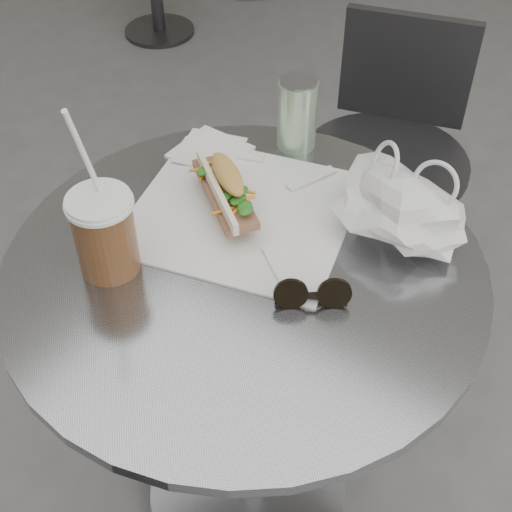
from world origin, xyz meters
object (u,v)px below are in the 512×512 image
Objects in this scene: chair_far at (381,195)px; sunglasses at (312,295)px; banh_mi at (226,190)px; iced_coffee at (105,232)px; cafe_table at (246,369)px; drink_can at (297,114)px.

chair_far is 0.87m from sunglasses.
chair_far is 7.41× the size of sunglasses.
sunglasses is at bearing 89.59° from chair_far.
banh_mi is 0.22m from iced_coffee.
cafe_table is at bearing 79.96° from chair_far.
cafe_table is at bearing -5.87° from banh_mi.
iced_coffee reaches higher than banh_mi.
cafe_table is 0.40m from iced_coffee.
sunglasses is at bearing -53.18° from drink_can.
iced_coffee is (-0.16, -0.13, 0.35)m from cafe_table.
drink_can is at bearing 82.69° from iced_coffee.
iced_coffee is 0.44m from drink_can.
banh_mi is at bearing 139.13° from cafe_table.
banh_mi is 2.36× the size of sunglasses.
drink_can reaches higher than banh_mi.
sunglasses is (0.23, -0.73, 0.41)m from chair_far.
chair_far reaches higher than cafe_table.
drink_can is at bearing 70.74° from chair_far.
chair_far is 0.97m from iced_coffee.
cafe_table is 0.47m from drink_can.
chair_far is at bearing 85.51° from iced_coffee.
cafe_table is 0.74m from chair_far.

